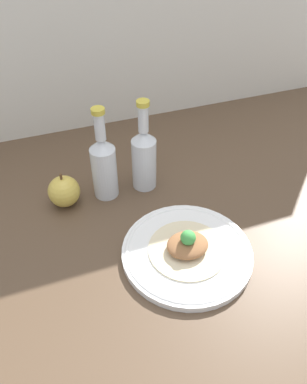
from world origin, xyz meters
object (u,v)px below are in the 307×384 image
(cider_bottle_right, at_px, (144,156))
(plate, at_px, (187,252))
(cider_bottle_left, at_px, (104,165))
(plated_food, at_px, (187,246))
(apple, at_px, (64,191))

(cider_bottle_right, bearing_deg, plate, -87.61)
(cider_bottle_left, bearing_deg, plated_food, -66.05)
(plated_food, bearing_deg, cider_bottle_left, 113.95)
(cider_bottle_left, distance_m, cider_bottle_right, 0.11)
(cider_bottle_right, distance_m, apple, 0.22)
(apple, bearing_deg, plate, -49.24)
(plate, bearing_deg, cider_bottle_right, 92.39)
(plated_food, distance_m, apple, 0.35)
(plated_food, relative_size, cider_bottle_left, 0.69)
(plate, distance_m, cider_bottle_left, 0.30)
(cider_bottle_right, bearing_deg, cider_bottle_left, 180.00)
(cider_bottle_left, xyz_separation_m, cider_bottle_right, (0.11, 0.00, 0.00))
(plate, distance_m, plated_food, 0.02)
(plated_food, height_order, cider_bottle_right, cider_bottle_right)
(plate, relative_size, cider_bottle_left, 1.16)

